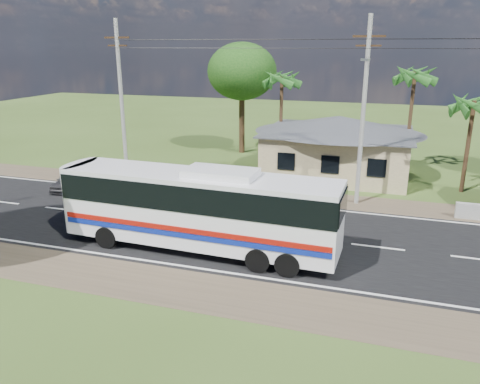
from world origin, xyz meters
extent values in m
plane|color=#354C1B|center=(0.00, 0.00, 0.00)|extent=(120.00, 120.00, 0.00)
cube|color=black|center=(0.00, 0.00, 0.01)|extent=(120.00, 10.00, 0.02)
cube|color=brown|center=(0.00, 6.50, 0.01)|extent=(120.00, 3.00, 0.01)
cube|color=brown|center=(0.00, -6.50, 0.01)|extent=(120.00, 3.00, 0.01)
cube|color=silver|center=(0.00, 4.70, 0.03)|extent=(120.00, 0.15, 0.01)
cube|color=silver|center=(0.00, -4.70, 0.03)|extent=(120.00, 0.15, 0.01)
cube|color=silver|center=(0.00, 0.00, 0.03)|extent=(120.00, 0.15, 0.01)
cube|color=tan|center=(1.00, 13.00, 1.60)|extent=(10.00, 8.00, 3.20)
cube|color=#4C4F54|center=(1.00, 13.00, 3.25)|extent=(10.60, 8.60, 0.10)
pyramid|color=#4C4F54|center=(1.00, 13.00, 4.40)|extent=(12.40, 10.00, 1.20)
cube|color=black|center=(-2.00, 8.98, 1.70)|extent=(1.20, 0.08, 1.20)
cube|color=black|center=(1.00, 8.98, 1.70)|extent=(1.20, 0.08, 1.20)
cube|color=black|center=(4.00, 8.98, 1.70)|extent=(1.20, 0.08, 1.20)
cylinder|color=#9E9E99|center=(-13.00, 6.50, 5.50)|extent=(0.26, 0.26, 11.00)
cube|color=#3C2A15|center=(-13.00, 6.50, 9.80)|extent=(1.80, 0.12, 0.12)
cube|color=#3C2A15|center=(-13.00, 6.50, 9.30)|extent=(1.40, 0.10, 0.10)
cylinder|color=#9E9E99|center=(3.00, 6.50, 5.50)|extent=(0.26, 0.26, 11.00)
cube|color=#3C2A15|center=(3.00, 6.50, 9.80)|extent=(1.80, 0.12, 0.12)
cube|color=#3C2A15|center=(3.00, 6.50, 9.30)|extent=(1.40, 0.10, 0.10)
cylinder|color=gray|center=(3.00, 5.50, 8.60)|extent=(0.08, 2.00, 0.08)
cube|color=gray|center=(3.00, 4.50, 8.60)|extent=(0.50, 0.18, 0.12)
cylinder|color=black|center=(-5.00, 6.50, 9.60)|extent=(16.00, 0.02, 0.02)
cylinder|color=#47301E|center=(9.50, 11.00, 3.00)|extent=(0.28, 0.28, 6.00)
cylinder|color=#47301E|center=(6.00, 15.50, 3.75)|extent=(0.28, 0.28, 7.50)
cylinder|color=#47301E|center=(-4.00, 16.00, 3.50)|extent=(0.28, 0.28, 7.00)
cylinder|color=#47301E|center=(-8.00, 18.00, 2.97)|extent=(0.50, 0.50, 5.95)
ellipsoid|color=#143C10|center=(-8.00, 18.00, 7.15)|extent=(6.00, 6.00, 4.92)
cube|color=white|center=(-3.57, -2.82, 2.11)|extent=(13.07, 3.10, 3.25)
cube|color=black|center=(-3.57, -2.82, 2.92)|extent=(13.13, 3.17, 1.19)
cube|color=black|center=(-10.07, -2.62, 2.55)|extent=(0.21, 2.49, 1.95)
cube|color=#921009|center=(-3.61, -4.20, 1.52)|extent=(12.77, 0.43, 0.24)
cube|color=navy|center=(-3.61, -4.20, 1.25)|extent=(12.77, 0.43, 0.24)
cube|color=white|center=(-2.49, -2.85, 3.90)|extent=(3.30, 1.83, 0.32)
cylinder|color=black|center=(-7.94, -3.93, 0.54)|extent=(1.09, 0.41, 1.08)
cylinder|color=black|center=(-7.86, -1.44, 0.54)|extent=(1.09, 0.41, 1.08)
cylinder|color=black|center=(-0.36, -4.17, 0.54)|extent=(1.09, 0.41, 1.08)
cylinder|color=black|center=(-0.29, -1.68, 0.54)|extent=(1.09, 0.41, 1.08)
cylinder|color=black|center=(0.94, -4.21, 0.54)|extent=(1.09, 0.41, 1.08)
cylinder|color=black|center=(1.01, -1.72, 0.54)|extent=(1.09, 0.41, 1.08)
imported|color=#28282B|center=(-15.74, 3.68, 0.59)|extent=(1.90, 3.63, 1.18)
camera|label=1|loc=(4.39, -21.76, 9.35)|focal=35.00mm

